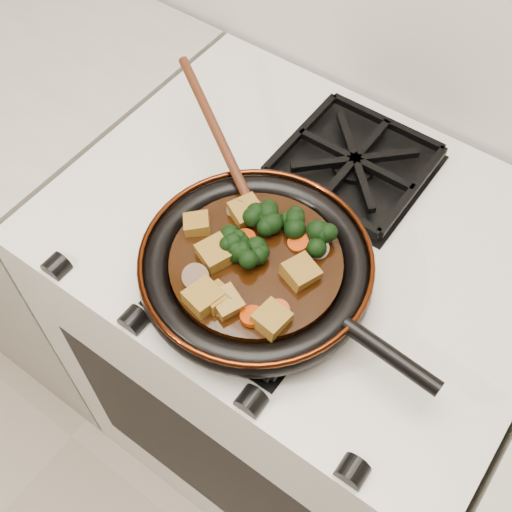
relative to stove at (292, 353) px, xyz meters
The scene contains 29 objects.
stove is the anchor object (origin of this frame).
burner_grate_front 0.48m from the stove, 90.00° to the right, with size 0.23×0.23×0.03m, color black, non-canonical shape.
burner_grate_back 0.48m from the stove, 90.00° to the left, with size 0.23×0.23×0.03m, color black, non-canonical shape.
skillet 0.51m from the stove, 89.28° to the right, with size 0.45×0.33×0.05m.
braising_sauce 0.52m from the stove, 90.27° to the right, with size 0.24×0.24×0.02m, color black.
tofu_cube_0 0.56m from the stove, 94.69° to the right, with size 0.04×0.04×0.02m, color olive.
tofu_cube_1 0.54m from the stove, 106.92° to the right, with size 0.04×0.04×0.02m, color olive.
tofu_cube_2 0.56m from the stove, 70.11° to the right, with size 0.04×0.04×0.02m, color olive.
tofu_cube_3 0.56m from the stove, 87.34° to the right, with size 0.04×0.03×0.02m, color olive.
tofu_cube_4 0.53m from the stove, 61.83° to the right, with size 0.04×0.04×0.02m, color olive.
tofu_cube_5 0.54m from the stove, 127.18° to the right, with size 0.04×0.03×0.02m, color olive.
tofu_cube_6 0.53m from the stove, 127.36° to the right, with size 0.04×0.04×0.02m, color olive.
tofu_cube_7 0.56m from the stove, 91.64° to the right, with size 0.04×0.03×0.02m, color olive.
broccoli_floret_0 0.54m from the stove, 94.46° to the right, with size 0.05×0.05×0.06m, color black, non-canonical shape.
broccoli_floret_1 0.52m from the stove, 109.51° to the right, with size 0.06×0.06×0.05m, color black, non-canonical shape.
broccoli_floret_2 0.52m from the stove, 78.35° to the right, with size 0.06×0.06×0.05m, color black, non-canonical shape.
broccoli_floret_3 0.54m from the stove, 106.61° to the right, with size 0.06×0.06×0.05m, color black, non-canonical shape.
broccoli_floret_4 0.54m from the stove, 97.06° to the right, with size 0.06×0.06×0.05m, color black, non-canonical shape.
broccoli_floret_5 0.53m from the stove, 48.45° to the right, with size 0.06×0.06×0.05m, color black, non-canonical shape.
broccoli_floret_6 0.52m from the stove, 115.62° to the right, with size 0.06×0.06×0.05m, color black, non-canonical shape.
carrot_coin_0 0.55m from the stove, 68.63° to the right, with size 0.03×0.03×0.01m, color #AC2E04.
carrot_coin_1 0.56m from the stove, 76.92° to the right, with size 0.03×0.03×0.01m, color #AC2E04.
carrot_coin_2 0.52m from the stove, 67.16° to the right, with size 0.03×0.03×0.01m, color #AC2E04.
carrot_coin_3 0.53m from the stove, 105.78° to the right, with size 0.03×0.03×0.01m, color #AC2E04.
mushroom_slice_0 0.56m from the stove, 103.46° to the right, with size 0.04×0.04×0.01m, color brown.
mushroom_slice_1 0.52m from the stove, 49.09° to the right, with size 0.03×0.03×0.01m, color brown.
mushroom_slice_2 0.53m from the stove, 131.50° to the right, with size 0.03×0.03×0.01m, color brown.
mushroom_slice_3 0.56m from the stove, 87.69° to the right, with size 0.03×0.03×0.01m, color brown.
wooden_spoon 0.55m from the stove, 169.39° to the right, with size 0.17×0.11×0.29m.
Camera 1 is at (0.28, 1.17, 1.68)m, focal length 45.00 mm.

